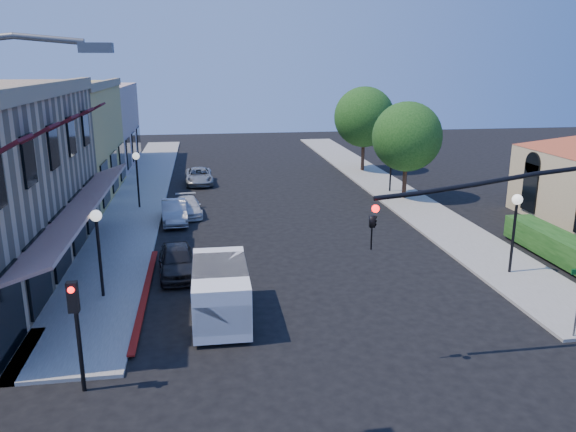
{
  "coord_description": "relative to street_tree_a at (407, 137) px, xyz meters",
  "views": [
    {
      "loc": [
        -4.45,
        -13.08,
        8.9
      ],
      "look_at": [
        -0.98,
        9.57,
        2.6
      ],
      "focal_mm": 35.0,
      "sensor_mm": 36.0,
      "label": 1
    }
  ],
  "objects": [
    {
      "name": "lamppost_right_far",
      "position": [
        -0.3,
        2.0,
        -1.46
      ],
      "size": [
        0.44,
        0.44,
        3.57
      ],
      "color": "black",
      "rests_on": "ground"
    },
    {
      "name": "parked_car_b",
      "position": [
        -15.0,
        -3.49,
        -3.55
      ],
      "size": [
        1.68,
        3.99,
        1.28
      ],
      "primitive_type": "imported",
      "rotation": [
        0.0,
        0.0,
        0.08
      ],
      "color": "#949699",
      "rests_on": "ground"
    },
    {
      "name": "parked_car_a",
      "position": [
        -14.53,
        -11.87,
        -3.54
      ],
      "size": [
        1.83,
        3.94,
        1.31
      ],
      "primitive_type": "imported",
      "rotation": [
        0.0,
        0.0,
        0.08
      ],
      "color": "black",
      "rests_on": "ground"
    },
    {
      "name": "hedge",
      "position": [
        2.9,
        -13.0,
        -4.19
      ],
      "size": [
        1.4,
        8.0,
        1.1
      ],
      "primitive_type": "cube",
      "color": "#174213",
      "rests_on": "ground"
    },
    {
      "name": "parked_car_c",
      "position": [
        -14.24,
        -2.0,
        -3.67
      ],
      "size": [
        1.84,
        3.76,
        1.05
      ],
      "primitive_type": "imported",
      "rotation": [
        0.0,
        0.0,
        0.1
      ],
      "color": "silver",
      "rests_on": "ground"
    },
    {
      "name": "lamppost_left_far",
      "position": [
        -17.3,
        0.0,
        -1.46
      ],
      "size": [
        0.44,
        0.44,
        3.57
      ],
      "color": "black",
      "rests_on": "ground"
    },
    {
      "name": "signal_mast_arm",
      "position": [
        -2.94,
        -20.5,
        -0.11
      ],
      "size": [
        8.01,
        0.39,
        6.0
      ],
      "color": "black",
      "rests_on": "ground"
    },
    {
      "name": "street_tree_b",
      "position": [
        0.0,
        10.0,
        0.35
      ],
      "size": [
        4.94,
        4.94,
        7.02
      ],
      "color": "black",
      "rests_on": "ground"
    },
    {
      "name": "lamppost_left_near",
      "position": [
        -17.3,
        -14.0,
        -1.46
      ],
      "size": [
        0.44,
        0.44,
        3.57
      ],
      "color": "black",
      "rests_on": "ground"
    },
    {
      "name": "yellow_stucco_building",
      "position": [
        -24.3,
        4.0,
        -0.39
      ],
      "size": [
        10.0,
        12.0,
        7.6
      ],
      "primitive_type": "cube",
      "color": "#DEBA64",
      "rests_on": "ground"
    },
    {
      "name": "curb_red_strip",
      "position": [
        -15.7,
        -14.0,
        -4.19
      ],
      "size": [
        0.25,
        10.0,
        0.06
      ],
      "primitive_type": "cube",
      "color": "maroon",
      "rests_on": "ground"
    },
    {
      "name": "sidewalk_right",
      "position": [
        -0.05,
        5.0,
        -4.13
      ],
      "size": [
        3.5,
        50.0,
        0.12
      ],
      "primitive_type": "cube",
      "color": "gray",
      "rests_on": "ground"
    },
    {
      "name": "secondary_signal",
      "position": [
        -16.8,
        -20.59,
        -1.88
      ],
      "size": [
        0.28,
        0.42,
        3.32
      ],
      "color": "black",
      "rests_on": "ground"
    },
    {
      "name": "lamppost_right_near",
      "position": [
        -0.3,
        -14.0,
        -1.46
      ],
      "size": [
        0.44,
        0.44,
        3.57
      ],
      "color": "black",
      "rests_on": "ground"
    },
    {
      "name": "sidewalk_left",
      "position": [
        -17.55,
        5.0,
        -4.13
      ],
      "size": [
        3.5,
        50.0,
        0.12
      ],
      "primitive_type": "cube",
      "color": "gray",
      "rests_on": "ground"
    },
    {
      "name": "ground",
      "position": [
        -8.8,
        -22.0,
        -4.19
      ],
      "size": [
        120.0,
        120.0,
        0.0
      ],
      "primitive_type": "plane",
      "color": "black",
      "rests_on": "ground"
    },
    {
      "name": "pink_stucco_building",
      "position": [
        -24.3,
        16.0,
        -0.69
      ],
      "size": [
        10.0,
        12.0,
        7.0
      ],
      "primitive_type": "cube",
      "color": "#CBA199",
      "rests_on": "ground"
    },
    {
      "name": "parked_car_d",
      "position": [
        -13.6,
        7.02,
        -3.6
      ],
      "size": [
        2.14,
        4.38,
        1.2
      ],
      "primitive_type": "imported",
      "rotation": [
        0.0,
        0.0,
        0.04
      ],
      "color": "#96999B",
      "rests_on": "ground"
    },
    {
      "name": "street_tree_a",
      "position": [
        0.0,
        0.0,
        0.0
      ],
      "size": [
        4.56,
        4.56,
        6.48
      ],
      "color": "black",
      "rests_on": "ground"
    },
    {
      "name": "white_van",
      "position": [
        -12.82,
        -16.51,
        -3.06
      ],
      "size": [
        1.99,
        4.44,
        1.96
      ],
      "color": "white",
      "rests_on": "ground"
    }
  ]
}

